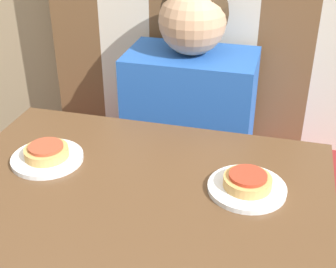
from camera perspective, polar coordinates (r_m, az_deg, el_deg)
The scene contains 8 objects.
booth_seat at distance 1.81m, azimuth 2.42°, elevation -8.60°, with size 1.15×0.51×0.45m.
booth_backrest at distance 1.72m, azimuth 4.44°, elevation 11.92°, with size 1.15×0.09×0.76m.
dining_table at distance 1.12m, azimuth -3.93°, elevation -11.28°, with size 0.87×0.63×0.71m.
person at distance 1.55m, azimuth 2.85°, elevation 6.57°, with size 0.42×0.26×0.61m.
plate_left at distance 1.19m, azimuth -14.48°, elevation -2.89°, with size 0.18×0.18×0.01m.
plate_right at distance 1.06m, azimuth 9.59°, elevation -6.53°, with size 0.18×0.18×0.01m.
pizza_left at distance 1.18m, azimuth -14.61°, elevation -2.05°, with size 0.11×0.11×0.03m.
pizza_right at distance 1.05m, azimuth 9.68°, elevation -5.63°, with size 0.11×0.11×0.03m.
Camera 1 is at (0.29, -0.80, 1.33)m, focal length 50.00 mm.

